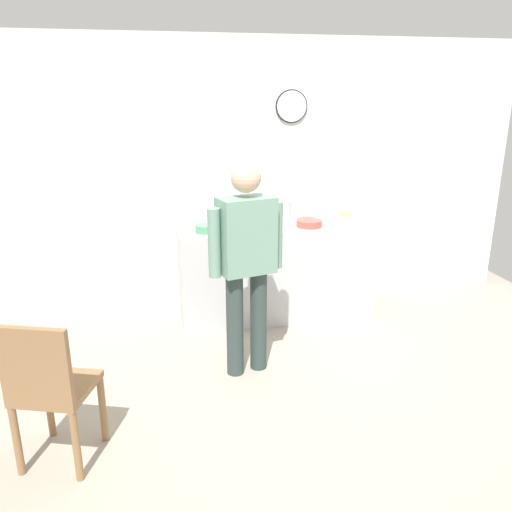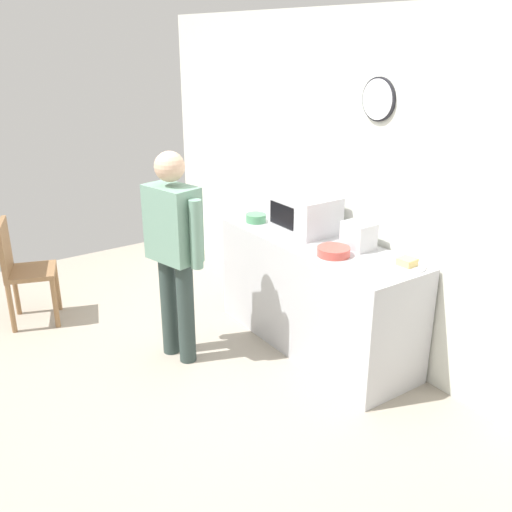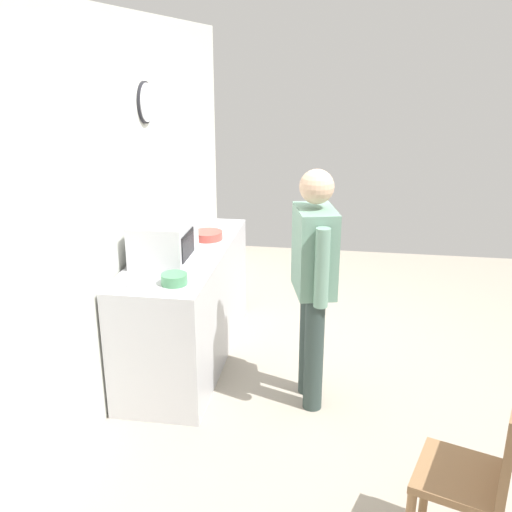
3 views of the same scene
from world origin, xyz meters
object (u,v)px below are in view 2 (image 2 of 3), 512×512
object	(u,v)px
sandwich_plate	(407,265)
cereal_bowl	(256,218)
toaster	(359,236)
spoon_utensil	(268,214)
wooden_chair	(21,267)
microwave	(305,213)
person_standing	(174,243)
salad_bowl	(334,251)
fork_utensil	(359,271)

from	to	relation	value
sandwich_plate	cereal_bowl	world-z (taller)	cereal_bowl
toaster	spoon_utensil	size ratio (longest dim) A/B	1.29
spoon_utensil	wooden_chair	distance (m)	2.19
microwave	cereal_bowl	bearing A→B (deg)	-155.31
microwave	person_standing	xyz separation A→B (m)	(-0.21, -1.08, -0.10)
microwave	toaster	size ratio (longest dim) A/B	2.27
cereal_bowl	spoon_utensil	world-z (taller)	cereal_bowl
microwave	sandwich_plate	xyz separation A→B (m)	(1.01, 0.08, -0.13)
person_standing	microwave	bearing A→B (deg)	79.04
salad_bowl	person_standing	world-z (taller)	person_standing
salad_bowl	fork_utensil	distance (m)	0.33
salad_bowl	wooden_chair	bearing A→B (deg)	-139.78
cereal_bowl	wooden_chair	bearing A→B (deg)	-122.00
microwave	person_standing	size ratio (longest dim) A/B	0.31
toaster	spoon_utensil	world-z (taller)	toaster
spoon_utensil	wooden_chair	size ratio (longest dim) A/B	0.18
microwave	sandwich_plate	size ratio (longest dim) A/B	1.95
salad_bowl	spoon_utensil	distance (m)	1.13
cereal_bowl	toaster	bearing A→B (deg)	15.27
fork_utensil	person_standing	bearing A→B (deg)	-142.28
microwave	cereal_bowl	xyz separation A→B (m)	(-0.42, -0.19, -0.12)
fork_utensil	sandwich_plate	bearing A→B (deg)	67.02
spoon_utensil	fork_utensil	bearing A→B (deg)	-10.54
toaster	person_standing	bearing A→B (deg)	-123.26
sandwich_plate	salad_bowl	distance (m)	0.53
sandwich_plate	wooden_chair	distance (m)	3.23
toaster	wooden_chair	bearing A→B (deg)	-135.77
toaster	spoon_utensil	distance (m)	1.10
microwave	wooden_chair	distance (m)	2.49
cereal_bowl	person_standing	world-z (taller)	person_standing
toaster	person_standing	world-z (taller)	person_standing
sandwich_plate	toaster	distance (m)	0.47
sandwich_plate	wooden_chair	world-z (taller)	sandwich_plate
sandwich_plate	fork_utensil	bearing A→B (deg)	-112.98
microwave	fork_utensil	xyz separation A→B (m)	(0.87, -0.24, -0.15)
microwave	salad_bowl	xyz separation A→B (m)	(0.55, -0.18, -0.12)
sandwich_plate	wooden_chair	bearing A→B (deg)	-141.45
person_standing	toaster	bearing A→B (deg)	56.74
toaster	cereal_bowl	bearing A→B (deg)	-164.73
sandwich_plate	salad_bowl	xyz separation A→B (m)	(-0.46, -0.26, 0.01)
person_standing	wooden_chair	xyz separation A→B (m)	(-1.29, -0.84, -0.43)
sandwich_plate	fork_utensil	xyz separation A→B (m)	(-0.14, -0.32, -0.02)
sandwich_plate	spoon_utensil	distance (m)	1.56
sandwich_plate	salad_bowl	bearing A→B (deg)	-150.02
sandwich_plate	toaster	bearing A→B (deg)	-178.76
sandwich_plate	person_standing	size ratio (longest dim) A/B	0.16
toaster	wooden_chair	xyz separation A→B (m)	(-2.04, -1.99, -0.48)
toaster	wooden_chair	size ratio (longest dim) A/B	0.23
microwave	sandwich_plate	distance (m)	1.02
cereal_bowl	spoon_utensil	bearing A→B (deg)	121.23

